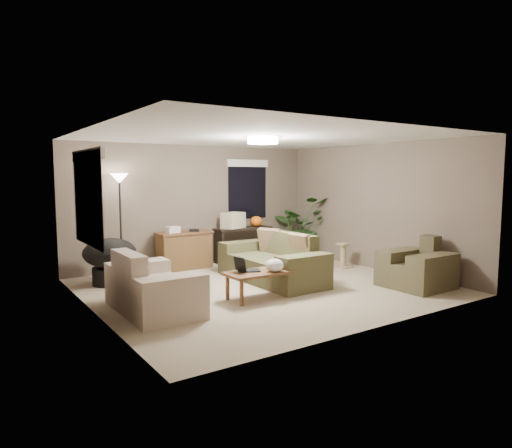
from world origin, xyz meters
TOP-DOWN VIEW (x-y plane):
  - room_shell at (0.00, 0.00)m, footprint 5.50×5.50m
  - main_sofa at (0.43, 0.29)m, footprint 0.95×2.20m
  - throw_pillows at (0.69, 0.29)m, footprint 0.39×1.38m
  - loveseat at (-2.07, -0.29)m, footprint 0.90×1.60m
  - armchair at (2.14, -1.46)m, footprint 0.95×1.00m
  - coffee_table at (-0.48, -0.57)m, footprint 1.00×0.55m
  - laptop at (-0.65, -0.47)m, footprint 0.41×0.34m
  - plastic_bag at (-0.28, -0.72)m, footprint 0.34×0.31m
  - desk at (-0.44, 2.14)m, footprint 1.10×0.50m
  - desk_papers at (-0.60, 2.13)m, footprint 0.71×0.30m
  - console_table at (0.96, 2.14)m, footprint 1.30×0.40m
  - pumpkin at (1.31, 2.14)m, footprint 0.36×0.36m
  - cardboard_box at (0.71, 2.14)m, footprint 0.54×0.47m
  - papasan_chair at (-2.08, 1.62)m, footprint 1.08×1.08m
  - floor_lamp at (-1.70, 2.18)m, footprint 0.32×0.32m
  - ceiling_fixture at (0.00, 0.00)m, footprint 0.50×0.50m
  - houseplant at (2.31, 1.88)m, footprint 1.26×1.40m
  - cat_scratching_post at (2.30, 0.43)m, footprint 0.32×0.32m
  - window_left at (-2.73, 0.30)m, footprint 0.05×1.56m
  - window_back at (1.30, 2.48)m, footprint 1.06×0.05m

SIDE VIEW (x-z plane):
  - cat_scratching_post at x=2.30m, z-range -0.04..0.46m
  - main_sofa at x=0.43m, z-range -0.13..0.72m
  - loveseat at x=-2.07m, z-range -0.13..0.72m
  - armchair at x=2.14m, z-range -0.13..0.72m
  - coffee_table at x=-0.48m, z-range 0.15..0.57m
  - desk at x=-0.44m, z-range 0.00..0.75m
  - console_table at x=0.96m, z-range 0.06..0.81m
  - papasan_chair at x=-2.08m, z-range 0.07..0.86m
  - laptop at x=-0.65m, z-range 0.36..0.60m
  - plastic_bag at x=-0.28m, z-range 0.42..0.62m
  - houseplant at x=2.31m, z-range 0.00..1.09m
  - throw_pillows at x=0.69m, z-range 0.42..0.88m
  - desk_papers at x=-0.60m, z-range 0.74..0.86m
  - pumpkin at x=1.31m, z-range 0.75..0.98m
  - cardboard_box at x=0.71m, z-range 0.75..1.09m
  - room_shell at x=0.00m, z-range -1.50..4.00m
  - floor_lamp at x=-1.70m, z-range 0.64..2.55m
  - window_left at x=-2.73m, z-range 1.12..2.45m
  - window_back at x=1.30m, z-range 1.12..2.45m
  - ceiling_fixture at x=0.00m, z-range 2.39..2.49m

